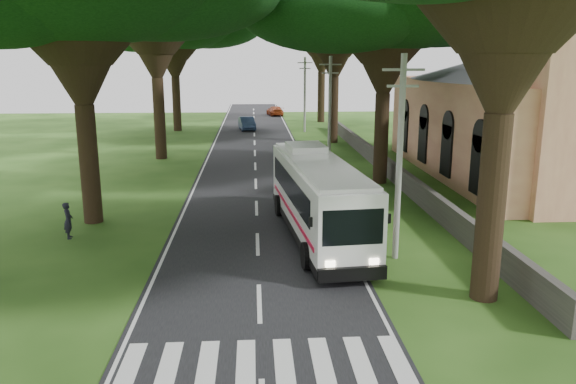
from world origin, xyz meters
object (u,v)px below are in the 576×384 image
at_px(distant_car_b, 247,123).
at_px(distant_car_c, 275,111).
at_px(pole_far, 305,93).
at_px(pole_mid, 330,110).
at_px(coach_bus, 318,196).
at_px(pole_near, 400,155).
at_px(pedestrian, 68,220).
at_px(church, 524,103).

relative_size(distant_car_b, distant_car_c, 0.98).
height_order(pole_far, distant_car_c, pole_far).
xyz_separation_m(pole_far, distant_car_b, (-6.30, 2.09, -3.43)).
xyz_separation_m(pole_mid, coach_bus, (-2.81, -16.99, -2.32)).
relative_size(pole_far, distant_car_c, 1.79).
bearing_deg(distant_car_b, pole_near, -89.15).
height_order(pole_mid, pedestrian, pole_mid).
relative_size(pole_mid, pedestrian, 4.87).
bearing_deg(coach_bus, pole_far, 80.40).
distance_m(distant_car_c, pedestrian, 56.11).
bearing_deg(pole_far, distant_car_b, 161.65).
bearing_deg(pole_far, pedestrian, -110.75).
xyz_separation_m(coach_bus, distant_car_c, (0.31, 55.36, -1.18)).
distance_m(pole_mid, coach_bus, 17.37).
bearing_deg(pedestrian, distant_car_c, -23.70).
xyz_separation_m(pole_far, distant_car_c, (-2.50, 18.37, -3.50)).
relative_size(church, distant_car_c, 5.36).
relative_size(pole_near, pedestrian, 4.87).
bearing_deg(coach_bus, pole_mid, 75.36).
bearing_deg(distant_car_c, pedestrian, 69.24).
relative_size(pole_near, pole_mid, 1.00).
height_order(distant_car_c, pedestrian, pedestrian).
bearing_deg(distant_car_b, pole_far, -26.02).
distance_m(church, coach_bus, 19.91).
relative_size(pole_near, pole_far, 1.00).
bearing_deg(pedestrian, coach_bus, -104.11).
xyz_separation_m(church, coach_bus, (-15.17, -12.53, -3.04)).
distance_m(church, pole_near, 19.88).
bearing_deg(pole_far, pole_mid, -90.00).
bearing_deg(coach_bus, pedestrian, 172.65).
distance_m(pole_near, pedestrian, 14.67).
height_order(church, distant_car_b, church).
relative_size(church, pole_far, 3.00).
bearing_deg(pole_near, church, 51.50).
bearing_deg(coach_bus, distant_car_b, 89.85).
distance_m(pole_far, distant_car_b, 7.47).
xyz_separation_m(distant_car_c, pedestrian, (-11.36, -54.95, 0.14)).
xyz_separation_m(coach_bus, distant_car_b, (-3.49, 39.08, -1.11)).
xyz_separation_m(pole_far, pedestrian, (-13.86, -36.58, -3.36)).
xyz_separation_m(coach_bus, pedestrian, (-11.06, 0.40, -1.04)).
distance_m(pole_far, pedestrian, 39.27).
bearing_deg(church, distant_car_c, 109.14).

